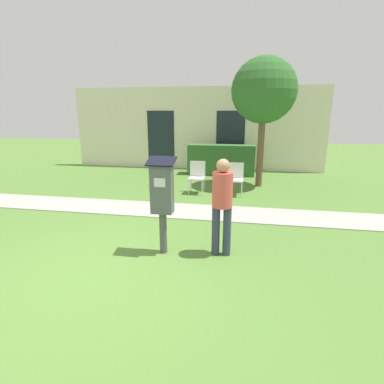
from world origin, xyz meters
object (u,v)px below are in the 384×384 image
(parking_meter, at_px, (162,193))
(outdoor_chair_middle, at_px, (197,175))
(person_standing, at_px, (222,200))
(outdoor_chair_right, at_px, (235,176))
(outdoor_chair_left, at_px, (164,171))

(parking_meter, bearing_deg, outdoor_chair_middle, 91.07)
(parking_meter, xyz_separation_m, person_standing, (0.94, 0.10, -0.09))
(outdoor_chair_right, bearing_deg, outdoor_chair_left, 150.67)
(person_standing, height_order, outdoor_chair_right, person_standing)
(outdoor_chair_middle, bearing_deg, person_standing, -82.34)
(person_standing, distance_m, outdoor_chair_right, 3.75)
(person_standing, bearing_deg, outdoor_chair_middle, 98.53)
(parking_meter, distance_m, person_standing, 0.95)
(outdoor_chair_left, xyz_separation_m, outdoor_chair_middle, (1.09, -0.37, 0.00))
(outdoor_chair_middle, xyz_separation_m, outdoor_chair_right, (1.09, -0.04, 0.00))
(outdoor_chair_middle, relative_size, outdoor_chair_right, 1.00)
(outdoor_chair_left, relative_size, outdoor_chair_right, 1.00)
(outdoor_chair_right, bearing_deg, parking_meter, -123.59)
(parking_meter, relative_size, outdoor_chair_middle, 1.77)
(outdoor_chair_middle, bearing_deg, outdoor_chair_left, 153.98)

